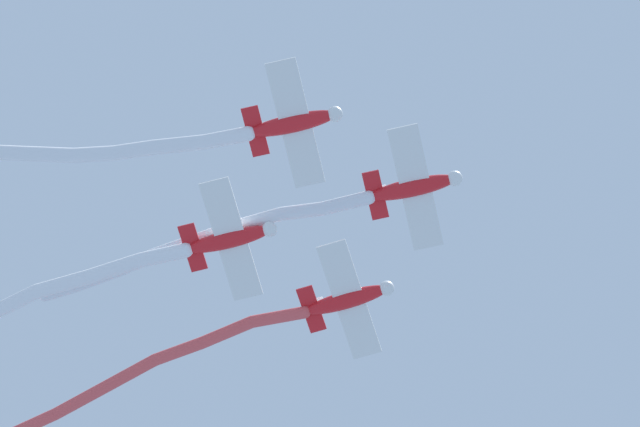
{
  "coord_description": "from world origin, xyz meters",
  "views": [
    {
      "loc": [
        -18.83,
        -23.95,
        5.99
      ],
      "look_at": [
        2.26,
        -3.76,
        83.23
      ],
      "focal_mm": 79.91,
      "sensor_mm": 36.0,
      "label": 1
    }
  ],
  "objects_px": {
    "airplane_left_wing": "(349,299)",
    "airplane_right_wing": "(295,123)",
    "airplane_lead": "(415,187)",
    "airplane_slot": "(231,239)"
  },
  "relations": [
    {
      "from": "airplane_lead",
      "to": "airplane_right_wing",
      "type": "bearing_deg",
      "value": -138.31
    },
    {
      "from": "airplane_left_wing",
      "to": "airplane_right_wing",
      "type": "height_order",
      "value": "airplane_right_wing"
    },
    {
      "from": "airplane_right_wing",
      "to": "airplane_lead",
      "type": "bearing_deg",
      "value": 41.62
    },
    {
      "from": "airplane_slot",
      "to": "airplane_right_wing",
      "type": "bearing_deg",
      "value": -46.71
    },
    {
      "from": "airplane_lead",
      "to": "airplane_slot",
      "type": "bearing_deg",
      "value": 176.71
    },
    {
      "from": "airplane_left_wing",
      "to": "airplane_slot",
      "type": "relative_size",
      "value": 1.01
    },
    {
      "from": "airplane_lead",
      "to": "airplane_slot",
      "type": "xyz_separation_m",
      "value": [
        -5.13,
        9.89,
        -0.2
      ]
    },
    {
      "from": "airplane_left_wing",
      "to": "airplane_lead",
      "type": "bearing_deg",
      "value": -43.92
    },
    {
      "from": "airplane_right_wing",
      "to": "airplane_left_wing",
      "type": "bearing_deg",
      "value": 86.62
    },
    {
      "from": "airplane_left_wing",
      "to": "airplane_right_wing",
      "type": "xyz_separation_m",
      "value": [
        -9.89,
        -5.12,
        0.7
      ]
    }
  ]
}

